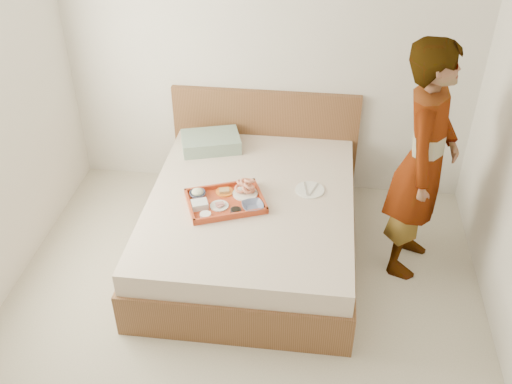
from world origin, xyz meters
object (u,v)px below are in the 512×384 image
at_px(tray, 225,201).
at_px(dinner_plate, 310,190).
at_px(person, 424,162).
at_px(bed, 251,224).

distance_m(tray, dinner_plate, 0.67).
distance_m(tray, person, 1.46).
bearing_deg(bed, person, 1.54).
bearing_deg(dinner_plate, bed, -162.61).
height_order(tray, person, person).
height_order(tray, dinner_plate, tray).
bearing_deg(person, dinner_plate, 100.32).
height_order(bed, dinner_plate, dinner_plate).
distance_m(bed, tray, 0.36).
xyz_separation_m(bed, person, (1.23, 0.03, 0.65)).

